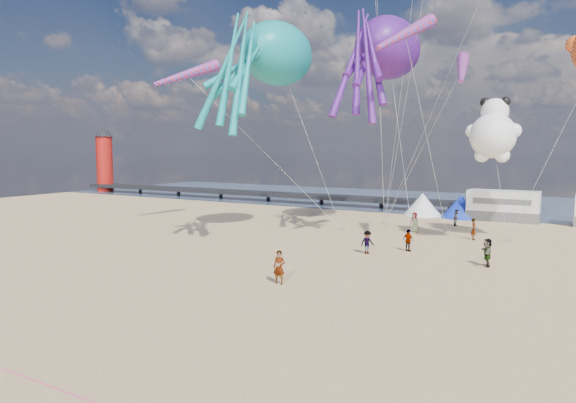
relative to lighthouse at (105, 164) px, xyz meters
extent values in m
plane|color=#D6B07B|center=(56.00, -44.00, -4.50)|extent=(120.00, 120.00, 0.00)
plane|color=#374B6A|center=(56.00, 11.00, -4.48)|extent=(120.00, 120.00, 0.00)
cube|color=black|center=(28.00, 0.00, -3.50)|extent=(60.00, 3.00, 0.50)
cylinder|color=#A5140F|center=(0.00, 0.00, 0.00)|extent=(2.60, 2.60, 9.00)
cube|color=silver|center=(62.00, -4.00, -3.00)|extent=(6.60, 2.50, 3.00)
cone|color=white|center=(54.00, -4.00, -3.30)|extent=(4.00, 4.00, 2.40)
cone|color=#1933CC|center=(58.00, -4.00, -3.30)|extent=(4.00, 4.00, 2.40)
cylinder|color=#F2338C|center=(56.00, -49.00, -4.48)|extent=(34.00, 0.03, 0.03)
imported|color=tan|center=(55.08, -35.42, -3.60)|extent=(0.70, 0.50, 1.80)
imported|color=#7F6659|center=(56.46, -15.35, -3.63)|extent=(0.70, 0.53, 1.73)
imported|color=#7F6659|center=(58.83, -9.88, -3.72)|extent=(0.55, 0.79, 1.55)
imported|color=#7F6659|center=(56.26, -25.73, -3.71)|extent=(0.94, 0.98, 1.58)
imported|color=#7F6659|center=(58.43, -23.51, -3.72)|extent=(1.15, 0.93, 1.56)
imported|color=#7F6659|center=(63.96, -25.59, -3.64)|extent=(0.71, 1.09, 1.73)
imported|color=#7F6659|center=(61.54, -16.54, -3.65)|extent=(0.74, 1.63, 1.70)
cube|color=gray|center=(50.79, -17.83, -4.39)|extent=(0.50, 0.35, 0.22)
cube|color=gray|center=(56.70, -16.76, -4.39)|extent=(0.50, 0.35, 0.22)
cube|color=gray|center=(64.01, -16.55, -4.39)|extent=(0.50, 0.35, 0.22)
cube|color=gray|center=(58.96, -14.39, -4.39)|extent=(0.50, 0.35, 0.22)
cube|color=gray|center=(52.85, -12.64, -4.39)|extent=(0.50, 0.35, 0.22)
camera|label=1|loc=(68.86, -58.23, 2.71)|focal=32.00mm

